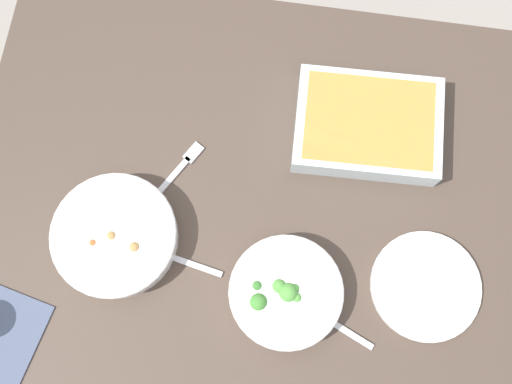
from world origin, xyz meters
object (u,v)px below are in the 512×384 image
at_px(stew_bowl, 115,236).
at_px(side_plate, 426,286).
at_px(baking_dish, 368,125).
at_px(fork_on_table, 177,171).
at_px(broccoli_bowl, 286,292).
at_px(spoon_by_broccoli, 322,316).
at_px(spoon_by_stew, 169,256).

relative_size(stew_bowl, side_plate, 1.14).
relative_size(baking_dish, fork_on_table, 1.91).
bearing_deg(side_plate, fork_on_table, 162.74).
height_order(broccoli_bowl, baking_dish, broccoli_bowl).
xyz_separation_m(side_plate, spoon_by_broccoli, (-0.20, -0.09, -0.00)).
xyz_separation_m(baking_dish, spoon_by_broccoli, (-0.05, -0.40, -0.03)).
bearing_deg(baking_dish, stew_bowl, -147.25).
relative_size(stew_bowl, broccoli_bowl, 1.12).
bearing_deg(spoon_by_stew, stew_bowl, 168.93).
distance_m(spoon_by_stew, spoon_by_broccoli, 0.33).
height_order(broccoli_bowl, spoon_by_broccoli, broccoli_bowl).
height_order(broccoli_bowl, spoon_by_stew, broccoli_bowl).
relative_size(baking_dish, spoon_by_broccoli, 1.83).
distance_m(stew_bowl, fork_on_table, 0.19).
bearing_deg(side_plate, stew_bowl, 179.29).
xyz_separation_m(side_plate, fork_on_table, (-0.53, 0.16, -0.00)).
bearing_deg(broccoli_bowl, side_plate, 11.11).
bearing_deg(broccoli_bowl, stew_bowl, 169.97).
height_order(side_plate, fork_on_table, side_plate).
bearing_deg(stew_bowl, spoon_by_broccoli, -12.60).
bearing_deg(baking_dish, fork_on_table, -158.83).
height_order(baking_dish, spoon_by_stew, baking_dish).
bearing_deg(spoon_by_stew, side_plate, 1.51).
relative_size(stew_bowl, baking_dish, 0.81).
relative_size(broccoli_bowl, spoon_by_broccoli, 1.33).
bearing_deg(spoon_by_broccoli, spoon_by_stew, 166.88).
bearing_deg(fork_on_table, broccoli_bowl, -40.56).
distance_m(spoon_by_stew, fork_on_table, 0.18).
relative_size(broccoli_bowl, fork_on_table, 1.38).
bearing_deg(spoon_by_broccoli, fork_on_table, 142.91).
bearing_deg(baking_dish, spoon_by_stew, -138.23).
bearing_deg(side_plate, baking_dish, 115.82).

